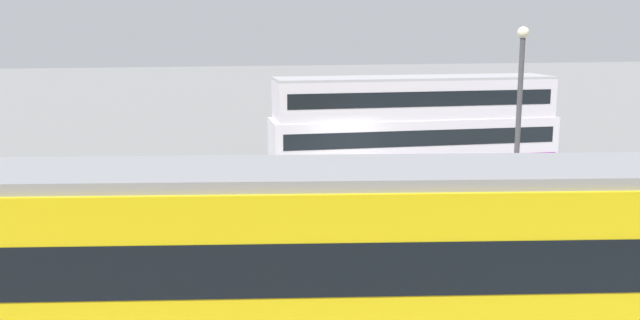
{
  "coord_description": "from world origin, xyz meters",
  "views": [
    {
      "loc": [
        6.2,
        24.75,
        5.93
      ],
      "look_at": [
        2.01,
        3.28,
        1.72
      ],
      "focal_mm": 39.34,
      "sensor_mm": 36.0,
      "label": 1
    }
  ],
  "objects": [
    {
      "name": "pedestrian_near_railing",
      "position": [
        5.92,
        4.81,
        0.91
      ],
      "size": [
        0.45,
        0.45,
        1.58
      ],
      "color": "black",
      "rests_on": "ground"
    },
    {
      "name": "pedestrian_railing",
      "position": [
        3.7,
        5.95,
        0.74
      ],
      "size": [
        8.26,
        0.27,
        1.08
      ],
      "color": "gray",
      "rests_on": "ground"
    },
    {
      "name": "pedestrian_crossing",
      "position": [
        1.84,
        7.72,
        0.95
      ],
      "size": [
        0.36,
        0.36,
        1.65
      ],
      "color": "black",
      "rests_on": "ground"
    },
    {
      "name": "double_decker_bus",
      "position": [
        -3.16,
        -2.85,
        1.98
      ],
      "size": [
        11.95,
        2.52,
        3.86
      ],
      "color": "silver",
      "rests_on": "ground"
    },
    {
      "name": "ground_plane",
      "position": [
        0.0,
        0.0,
        0.0
      ],
      "size": [
        160.0,
        160.0,
        0.0
      ],
      "primitive_type": "plane",
      "color": "gray"
    },
    {
      "name": "street_lamp",
      "position": [
        -3.81,
        5.11,
        3.51
      ],
      "size": [
        0.36,
        0.36,
        5.9
      ],
      "color": "#4C4C51",
      "rests_on": "ground"
    },
    {
      "name": "info_sign",
      "position": [
        8.84,
        6.34,
        1.65
      ],
      "size": [
        1.06,
        0.15,
        2.39
      ],
      "color": "slate",
      "rests_on": "ground"
    },
    {
      "name": "tram_yellow",
      "position": [
        5.24,
        12.92,
        1.83
      ],
      "size": [
        15.65,
        4.8,
        3.53
      ],
      "color": "yellow",
      "rests_on": "ground"
    }
  ]
}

